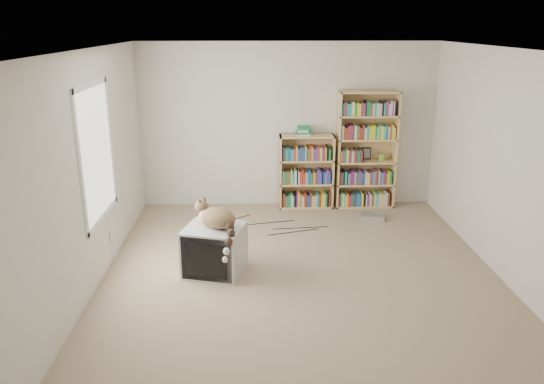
{
  "coord_description": "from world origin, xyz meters",
  "views": [
    {
      "loc": [
        -0.52,
        -5.5,
        2.75
      ],
      "look_at": [
        -0.29,
        1.0,
        0.67
      ],
      "focal_mm": 35.0,
      "sensor_mm": 36.0,
      "label": 1
    }
  ],
  "objects_px": {
    "crt_tv": "(215,250)",
    "bookcase_short": "(306,174)",
    "bookcase_tall": "(366,153)",
    "cat": "(219,222)",
    "dvd_player": "(372,217)"
  },
  "relations": [
    {
      "from": "bookcase_short",
      "to": "dvd_player",
      "type": "height_order",
      "value": "bookcase_short"
    },
    {
      "from": "bookcase_tall",
      "to": "bookcase_short",
      "type": "relative_size",
      "value": 1.58
    },
    {
      "from": "crt_tv",
      "to": "cat",
      "type": "relative_size",
      "value": 1.09
    },
    {
      "from": "cat",
      "to": "bookcase_tall",
      "type": "xyz_separation_m",
      "value": [
        2.12,
        2.34,
        0.21
      ]
    },
    {
      "from": "crt_tv",
      "to": "cat",
      "type": "xyz_separation_m",
      "value": [
        0.06,
        -0.08,
        0.37
      ]
    },
    {
      "from": "crt_tv",
      "to": "bookcase_short",
      "type": "height_order",
      "value": "bookcase_short"
    },
    {
      "from": "cat",
      "to": "bookcase_short",
      "type": "xyz_separation_m",
      "value": [
        1.2,
        2.34,
        -0.12
      ]
    },
    {
      "from": "crt_tv",
      "to": "dvd_player",
      "type": "height_order",
      "value": "crt_tv"
    },
    {
      "from": "cat",
      "to": "bookcase_tall",
      "type": "bearing_deg",
      "value": 79.58
    },
    {
      "from": "bookcase_tall",
      "to": "dvd_player",
      "type": "bearing_deg",
      "value": -89.35
    },
    {
      "from": "crt_tv",
      "to": "cat",
      "type": "height_order",
      "value": "cat"
    },
    {
      "from": "bookcase_short",
      "to": "dvd_player",
      "type": "xyz_separation_m",
      "value": [
        0.92,
        -0.62,
        -0.48
      ]
    },
    {
      "from": "bookcase_tall",
      "to": "crt_tv",
      "type": "bearing_deg",
      "value": -133.9
    },
    {
      "from": "cat",
      "to": "crt_tv",
      "type": "bearing_deg",
      "value": 159.69
    },
    {
      "from": "bookcase_tall",
      "to": "dvd_player",
      "type": "relative_size",
      "value": 5.17
    }
  ]
}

